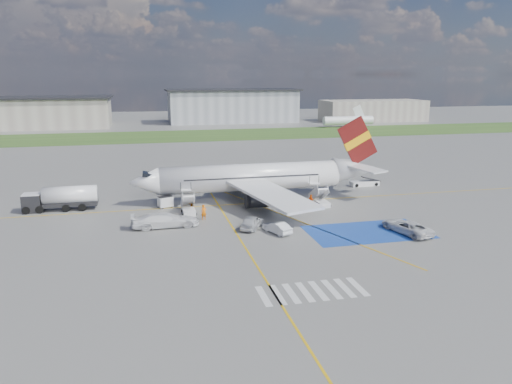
% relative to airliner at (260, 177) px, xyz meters
% --- Properties ---
extents(ground, '(400.00, 400.00, 0.00)m').
position_rel_airliner_xyz_m(ground, '(-1.51, -14.00, -3.39)').
color(ground, '#60605E').
rests_on(ground, ground).
extents(grass_strip, '(400.00, 30.00, 0.01)m').
position_rel_airliner_xyz_m(grass_strip, '(-1.51, 81.00, -3.39)').
color(grass_strip, '#2D4C1E').
rests_on(grass_strip, ground).
extents(taxiway_line_main, '(120.00, 0.20, 0.01)m').
position_rel_airliner_xyz_m(taxiway_line_main, '(-1.51, -2.00, -3.39)').
color(taxiway_line_main, gold).
rests_on(taxiway_line_main, ground).
extents(taxiway_line_cross, '(0.20, 60.00, 0.01)m').
position_rel_airliner_xyz_m(taxiway_line_cross, '(-6.51, -24.00, -3.39)').
color(taxiway_line_cross, gold).
rests_on(taxiway_line_cross, ground).
extents(taxiway_line_diag, '(20.71, 56.45, 0.01)m').
position_rel_airliner_xyz_m(taxiway_line_diag, '(-1.51, -2.00, -3.39)').
color(taxiway_line_diag, gold).
rests_on(taxiway_line_diag, ground).
extents(staging_box, '(14.00, 8.00, 0.01)m').
position_rel_airliner_xyz_m(staging_box, '(8.49, -18.00, -3.39)').
color(staging_box, '#193E99').
rests_on(staging_box, ground).
extents(crosswalk, '(9.00, 4.00, 0.01)m').
position_rel_airliner_xyz_m(crosswalk, '(-3.31, -32.00, -3.39)').
color(crosswalk, silver).
rests_on(crosswalk, ground).
extents(terminal_west, '(60.00, 22.00, 10.00)m').
position_rel_airliner_xyz_m(terminal_west, '(-56.51, 116.00, 1.61)').
color(terminal_west, gray).
rests_on(terminal_west, ground).
extents(terminal_centre, '(48.00, 18.00, 12.00)m').
position_rel_airliner_xyz_m(terminal_centre, '(18.49, 121.00, 2.61)').
color(terminal_centre, gray).
rests_on(terminal_centre, ground).
extents(terminal_east, '(40.00, 16.00, 8.00)m').
position_rel_airliner_xyz_m(terminal_east, '(73.49, 114.00, 0.61)').
color(terminal_east, gray).
rests_on(terminal_east, ground).
extents(airliner, '(36.81, 32.95, 11.92)m').
position_rel_airliner_xyz_m(airliner, '(0.00, 0.00, 0.00)').
color(airliner, silver).
rests_on(airliner, ground).
extents(airstairs_fwd, '(1.90, 5.20, 3.60)m').
position_rel_airliner_xyz_m(airstairs_fwd, '(-11.01, -5.30, -2.77)').
color(airstairs_fwd, silver).
rests_on(airstairs_fwd, ground).
extents(airstairs_aft, '(1.90, 5.20, 3.60)m').
position_rel_airliner_xyz_m(airstairs_aft, '(7.49, -5.30, -2.77)').
color(airstairs_aft, silver).
rests_on(airstairs_aft, ground).
extents(fuel_tanker, '(9.54, 2.70, 3.25)m').
position_rel_airliner_xyz_m(fuel_tanker, '(-27.54, 0.37, -2.03)').
color(fuel_tanker, black).
rests_on(fuel_tanker, ground).
extents(gpu_cart, '(2.22, 1.82, 1.61)m').
position_rel_airliner_xyz_m(gpu_cart, '(-13.81, -1.45, -2.67)').
color(gpu_cart, silver).
rests_on(gpu_cart, ground).
extents(belt_loader, '(5.13, 2.08, 1.52)m').
position_rel_airliner_xyz_m(belt_loader, '(18.96, 5.07, -3.01)').
color(belt_loader, silver).
rests_on(belt_loader, ground).
extents(car_silver_a, '(3.90, 4.88, 1.56)m').
position_rel_airliner_xyz_m(car_silver_a, '(-4.36, -13.57, -2.61)').
color(car_silver_a, '#B3B5BB').
rests_on(car_silver_a, ground).
extents(car_silver_b, '(2.87, 4.27, 1.33)m').
position_rel_airliner_xyz_m(car_silver_b, '(-1.88, -15.95, -2.73)').
color(car_silver_b, silver).
rests_on(car_silver_b, ground).
extents(van_white_a, '(3.55, 5.69, 1.98)m').
position_rel_airliner_xyz_m(van_white_a, '(12.74, -19.32, -2.40)').
color(van_white_a, silver).
rests_on(van_white_a, ground).
extents(van_white_b, '(6.10, 2.68, 2.36)m').
position_rel_airliner_xyz_m(van_white_b, '(-14.36, -10.68, -2.22)').
color(van_white_b, silver).
rests_on(van_white_b, ground).
extents(crew_fwd, '(0.78, 0.59, 1.95)m').
position_rel_airliner_xyz_m(crew_fwd, '(-9.40, -8.57, -2.42)').
color(crew_fwd, orange).
rests_on(crew_fwd, ground).
extents(crew_nose, '(1.20, 1.18, 1.96)m').
position_rel_airliner_xyz_m(crew_nose, '(-10.34, -3.36, -2.41)').
color(crew_nose, orange).
rests_on(crew_nose, ground).
extents(crew_aft, '(0.74, 1.15, 1.81)m').
position_rel_airliner_xyz_m(crew_aft, '(5.75, -5.94, -2.49)').
color(crew_aft, '#FB640D').
rests_on(crew_aft, ground).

